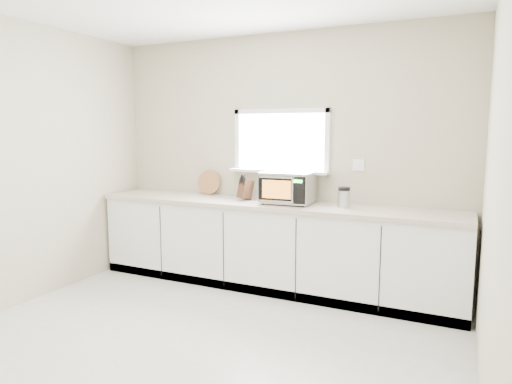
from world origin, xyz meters
The scene contains 8 objects.
ground centered at (0.00, 0.00, 0.00)m, with size 4.00×4.00×0.00m, color beige.
back_wall centered at (0.00, 2.00, 1.36)m, with size 4.00×0.17×2.70m.
cabinets centered at (0.00, 1.70, 0.44)m, with size 3.92×0.60×0.88m, color white.
countertop centered at (0.00, 1.69, 0.90)m, with size 3.92×0.64×0.04m, color beige.
microwave centered at (0.19, 1.71, 1.09)m, with size 0.53×0.43×0.33m.
knife_block centered at (-0.31, 1.73, 1.04)m, with size 0.14×0.21×0.28m.
cutting_board centered at (-0.89, 1.94, 1.06)m, with size 0.29×0.29×0.02m, color #A96E41.
coffee_grinder centered at (0.78, 1.72, 1.02)m, with size 0.15×0.15×0.21m.
Camera 1 is at (1.87, -2.64, 1.68)m, focal length 32.00 mm.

